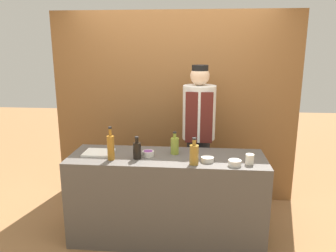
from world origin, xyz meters
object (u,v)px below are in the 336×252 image
Objects in this scene: bottle_amber at (111,147)px; sauce_bowl_white at (235,163)px; sauce_bowl_purple at (148,153)px; bottle_oil at (175,145)px; cutting_board at (99,153)px; cup_cream at (250,159)px; bottle_vinegar at (194,154)px; chef_center at (199,136)px; sauce_bowl_orange at (207,159)px; bottle_soy at (137,150)px.

sauce_bowl_white is at bearing -2.66° from bottle_amber.
bottle_oil is (0.26, 0.10, 0.06)m from sauce_bowl_purple.
bottle_amber is at bearing 177.34° from sauce_bowl_white.
sauce_bowl_white is 0.51× the size of bottle_oil.
cutting_board is 3.06× the size of cup_cream.
cup_cream reaches higher than cutting_board.
bottle_oil is (0.60, 0.23, -0.04)m from bottle_amber.
sauce_bowl_purple is at bearing -3.09° from cutting_board.
bottle_oil is at bearing 21.29° from bottle_amber.
bottle_oil is 0.90× the size of bottle_vinegar.
bottle_amber is (-1.18, 0.05, 0.10)m from sauce_bowl_white.
chef_center is (-0.34, 0.79, 0.03)m from sauce_bowl_white.
chef_center reaches higher than bottle_amber.
bottle_amber reaches higher than sauce_bowl_orange.
chef_center is at bearing 96.98° from sauce_bowl_orange.
sauce_bowl_white is 0.36× the size of bottle_amber.
chef_center is at bearing 87.06° from bottle_vinegar.
sauce_bowl_purple is 0.39× the size of cutting_board.
bottle_oil reaches higher than cup_cream.
bottle_oil is at bearing 4.98° from cutting_board.
bottle_vinegar is at bearing -11.18° from bottle_soy.
sauce_bowl_orange is at bearing 33.22° from bottle_vinegar.
sauce_bowl_orange is at bearing 161.58° from sauce_bowl_white.
bottle_amber is (0.18, -0.17, 0.12)m from cutting_board.
chef_center reaches higher than sauce_bowl_purple.
sauce_bowl_white is at bearing -9.28° from cutting_board.
bottle_vinegar is (0.98, -0.22, 0.09)m from cutting_board.
sauce_bowl_purple is 0.95× the size of sauce_bowl_orange.
cutting_board is 0.17× the size of chef_center.
bottle_oil is at bearing 153.41° from sauce_bowl_white.
bottle_soy reaches higher than sauce_bowl_white.
sauce_bowl_white is 1.24× the size of cup_cream.
bottle_amber is at bearing -157.86° from sauce_bowl_purple.
bottle_vinegar is (0.80, -0.06, -0.03)m from bottle_amber.
bottle_vinegar is (-0.13, -0.08, 0.07)m from sauce_bowl_orange.
cup_cream is (0.72, -0.23, -0.04)m from bottle_oil.
bottle_oil reaches higher than sauce_bowl_orange.
sauce_bowl_white is 0.65m from bottle_oil.
sauce_bowl_white is at bearing 0.05° from bottle_vinegar.
sauce_bowl_purple is at bearing -159.84° from bottle_oil.
sauce_bowl_purple is 0.38m from bottle_amber.
bottle_vinegar reaches higher than cutting_board.
bottle_amber is at bearing -179.96° from cup_cream.
cutting_board is 0.27m from bottle_amber.
cutting_board is (-0.52, 0.03, -0.02)m from sauce_bowl_purple.
cutting_board is at bearing 176.91° from sauce_bowl_purple.
sauce_bowl_purple is at bearing 157.21° from bottle_vinegar.
chef_center reaches higher than cup_cream.
cutting_board is 1.31× the size of bottle_soy.
sauce_bowl_purple is 0.86m from sauce_bowl_white.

